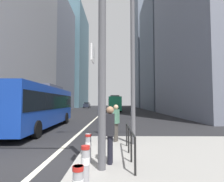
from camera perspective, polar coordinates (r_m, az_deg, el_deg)
ground_plane at (r=26.58m, az=-4.29°, el=-7.72°), size 160.00×160.00×0.00m
lane_centre_line at (r=36.53m, az=-2.94°, el=-6.53°), size 0.20×80.00×0.01m
office_tower_left_mid at (r=56.74m, az=-18.50°, el=10.69°), size 10.03×20.46×31.28m
office_tower_left_far at (r=80.54m, az=-12.66°, el=9.33°), size 12.28×23.55×39.25m
office_tower_right_mid at (r=54.75m, az=16.55°, el=11.20°), size 12.34×20.92×31.33m
office_tower_right_far at (r=82.46m, az=11.25°, el=14.36°), size 12.48×24.59×54.10m
city_bus_blue_oncoming at (r=15.14m, az=-21.22°, el=-3.84°), size 2.94×11.25×3.40m
city_bus_red_receding at (r=41.03m, az=0.75°, el=-3.63°), size 2.88×10.86×3.40m
car_oncoming_mid at (r=64.84m, az=-7.64°, el=-4.26°), size 2.06×4.59×1.94m
car_receding_near at (r=65.16m, az=1.23°, el=-4.28°), size 2.07×4.60×1.94m
traffic_signal_gantry at (r=6.12m, az=-22.08°, el=16.69°), size 5.81×0.65×6.00m
street_lamp_post at (r=9.15m, az=6.26°, el=17.55°), size 5.50×0.32×8.00m
bollard_right at (r=4.53m, az=-8.08°, el=-20.99°), size 0.20×0.20×0.89m
bollard_back at (r=6.14m, az=-7.22°, el=-16.37°), size 0.20×0.20×0.87m
pedestrian_railing at (r=6.63m, az=5.44°, el=-13.58°), size 0.06×3.27×0.98m
pedestrian_waiting at (r=5.90m, az=-0.57°, el=-12.16°), size 0.28×0.40×1.74m
pedestrian_walking at (r=9.09m, az=1.22°, el=-9.04°), size 0.35×0.44×1.74m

